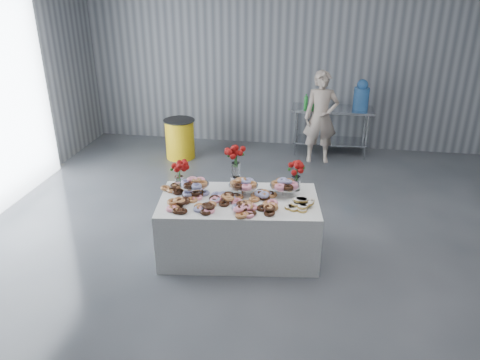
% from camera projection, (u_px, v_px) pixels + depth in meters
% --- Properties ---
extents(ground, '(9.00, 9.00, 0.00)m').
position_uv_depth(ground, '(258.00, 270.00, 5.56)').
color(ground, '#383A40').
rests_on(ground, ground).
extents(room_walls, '(8.04, 9.04, 4.02)m').
position_uv_depth(room_walls, '(236.00, 40.00, 4.57)').
color(room_walls, gray).
rests_on(room_walls, ground).
extents(display_table, '(2.01, 1.24, 0.75)m').
position_uv_depth(display_table, '(239.00, 227.00, 5.75)').
color(display_table, white).
rests_on(display_table, ground).
extents(prep_table, '(1.50, 0.60, 0.90)m').
position_uv_depth(prep_table, '(331.00, 122.00, 8.86)').
color(prep_table, silver).
rests_on(prep_table, ground).
extents(donut_mounds, '(1.89, 1.03, 0.09)m').
position_uv_depth(donut_mounds, '(238.00, 198.00, 5.54)').
color(donut_mounds, '#B97943').
rests_on(donut_mounds, display_table).
extents(cake_stand_left, '(0.36, 0.36, 0.17)m').
position_uv_depth(cake_stand_left, '(194.00, 183.00, 5.70)').
color(cake_stand_left, silver).
rests_on(cake_stand_left, display_table).
extents(cake_stand_mid, '(0.36, 0.36, 0.17)m').
position_uv_depth(cake_stand_mid, '(243.00, 184.00, 5.68)').
color(cake_stand_mid, silver).
rests_on(cake_stand_mid, display_table).
extents(cake_stand_right, '(0.36, 0.36, 0.17)m').
position_uv_depth(cake_stand_right, '(285.00, 184.00, 5.66)').
color(cake_stand_right, silver).
rests_on(cake_stand_right, display_table).
extents(danish_pile, '(0.48, 0.48, 0.11)m').
position_uv_depth(danish_pile, '(303.00, 202.00, 5.42)').
color(danish_pile, silver).
rests_on(danish_pile, display_table).
extents(bouquet_left, '(0.26, 0.26, 0.42)m').
position_uv_depth(bouquet_left, '(178.00, 168.00, 5.73)').
color(bouquet_left, white).
rests_on(bouquet_left, display_table).
extents(bouquet_right, '(0.26, 0.26, 0.42)m').
position_uv_depth(bouquet_right, '(297.00, 168.00, 5.73)').
color(bouquet_right, white).
rests_on(bouquet_right, display_table).
extents(bouquet_center, '(0.26, 0.26, 0.57)m').
position_uv_depth(bouquet_center, '(236.00, 159.00, 5.76)').
color(bouquet_center, silver).
rests_on(bouquet_center, display_table).
extents(water_jug, '(0.28, 0.28, 0.55)m').
position_uv_depth(water_jug, '(361.00, 96.00, 8.56)').
color(water_jug, '#3C7ECD').
rests_on(water_jug, prep_table).
extents(drink_bottles, '(0.54, 0.08, 0.27)m').
position_uv_depth(drink_bottles, '(316.00, 101.00, 8.65)').
color(drink_bottles, '#268C33').
rests_on(drink_bottles, prep_table).
extents(person, '(0.64, 0.45, 1.67)m').
position_uv_depth(person, '(321.00, 117.00, 8.41)').
color(person, '#CC8C93').
rests_on(person, ground).
extents(trash_barrel, '(0.58, 0.58, 0.74)m').
position_uv_depth(trash_barrel, '(180.00, 139.00, 8.75)').
color(trash_barrel, yellow).
rests_on(trash_barrel, ground).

